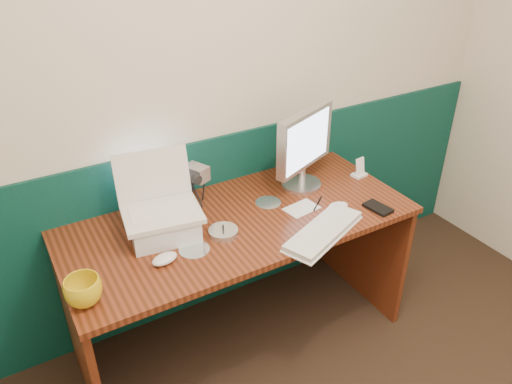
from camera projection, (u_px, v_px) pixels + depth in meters
back_wall at (213, 88)px, 2.32m from camera, size 3.50×0.04×2.50m
wainscot at (220, 222)px, 2.69m from camera, size 3.48×0.02×1.00m
desk at (241, 282)px, 2.46m from camera, size 1.60×0.70×0.75m
laptop_riser at (163, 225)px, 2.14m from camera, size 0.31×0.28×0.10m
laptop at (159, 188)px, 2.05m from camera, size 0.36×0.30×0.27m
monitor at (303, 150)px, 2.43m from camera, size 0.42×0.26×0.40m
keyboard at (323, 232)px, 2.16m from camera, size 0.45×0.30×0.02m
mouse_right at (338, 206)px, 2.34m from camera, size 0.11×0.08×0.03m
mouse_left at (165, 259)px, 1.99m from camera, size 0.12×0.08×0.04m
mug at (83, 291)px, 1.78m from camera, size 0.16×0.16×0.11m
camcorder at (197, 185)px, 2.34m from camera, size 0.14×0.16×0.20m
cd_spindle at (223, 232)px, 2.16m from camera, size 0.13×0.13×0.03m
cd_loose_a at (194, 249)px, 2.07m from camera, size 0.13×0.13×0.00m
cd_loose_b at (268, 202)px, 2.39m from camera, size 0.12×0.12×0.00m
pen at (317, 204)px, 2.38m from camera, size 0.11×0.09×0.01m
papers at (302, 208)px, 2.34m from camera, size 0.17×0.13×0.00m
dock at (359, 175)px, 2.62m from camera, size 0.08×0.07×0.01m
music_player at (360, 166)px, 2.59m from camera, size 0.05×0.03×0.09m
pda at (378, 208)px, 2.34m from camera, size 0.09×0.14×0.02m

